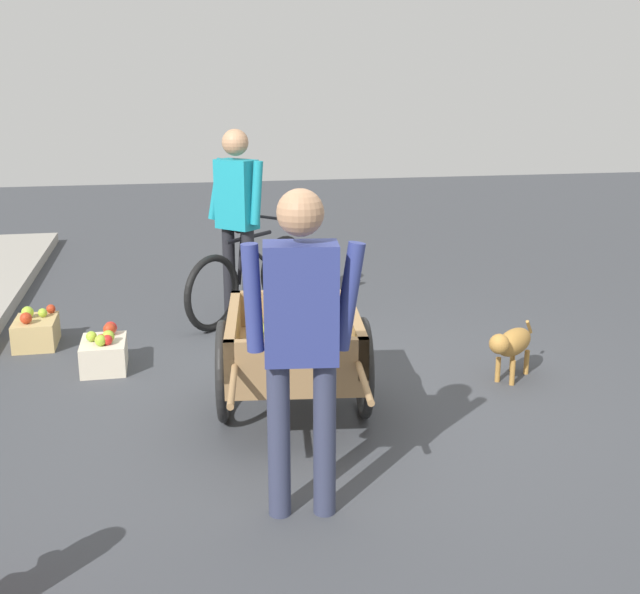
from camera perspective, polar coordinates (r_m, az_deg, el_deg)
The scene contains 8 objects.
ground_plane at distance 5.26m, azimuth 1.20°, elevation -7.62°, with size 24.00×24.00×0.00m, color #3D3F44.
fruit_cart at distance 4.88m, azimuth -1.94°, elevation -3.98°, with size 1.73×1.01×0.71m.
vendor_person at distance 3.63m, azimuth -1.38°, elevation -2.25°, with size 0.24×0.56×1.60m.
bicycle at distance 7.05m, azimuth -5.09°, elevation 1.33°, with size 1.20×1.23×0.85m.
cyclist_person at distance 6.80m, azimuth -6.04°, elevation 6.45°, with size 0.39×0.45×1.67m.
dog at distance 5.71m, azimuth 13.75°, elevation -3.29°, with size 0.49×0.52×0.40m.
apple_crate at distance 6.70m, azimuth -19.92°, elevation -2.34°, with size 0.44×0.32×0.32m.
mixed_fruit_crate at distance 6.01m, azimuth -15.38°, elevation -3.89°, with size 0.44×0.32×0.32m.
Camera 1 is at (-4.73, 1.04, 2.06)m, focal length 44.10 mm.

